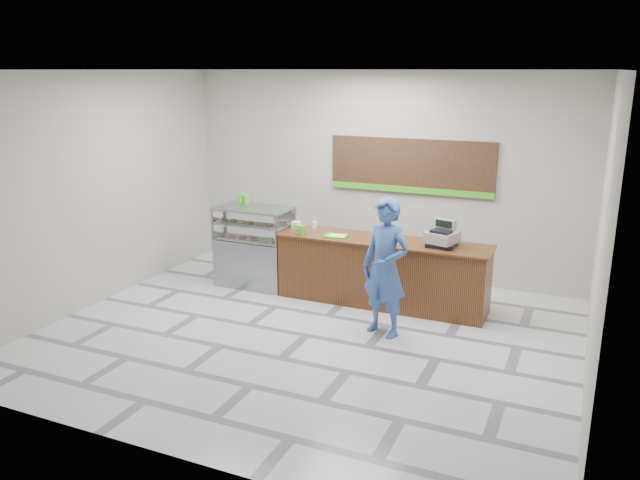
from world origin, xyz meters
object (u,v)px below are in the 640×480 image
at_px(cash_register, 442,237).
at_px(display_case, 255,246).
at_px(sales_counter, 382,272).
at_px(serving_tray, 336,236).
at_px(customer, 385,268).

bearing_deg(cash_register, display_case, -163.92).
bearing_deg(display_case, cash_register, 0.15).
bearing_deg(sales_counter, cash_register, 0.52).
bearing_deg(sales_counter, serving_tray, -170.29).
relative_size(sales_counter, customer, 1.72).
distance_m(sales_counter, display_case, 2.23).
bearing_deg(cash_register, sales_counter, -163.56).
xyz_separation_m(display_case, serving_tray, (1.51, -0.12, 0.36)).
xyz_separation_m(display_case, cash_register, (3.12, 0.01, 0.49)).
height_order(sales_counter, customer, customer).
height_order(sales_counter, display_case, display_case).
bearing_deg(customer, sales_counter, 127.48).
relative_size(sales_counter, cash_register, 6.40).
height_order(display_case, customer, customer).
height_order(cash_register, customer, customer).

